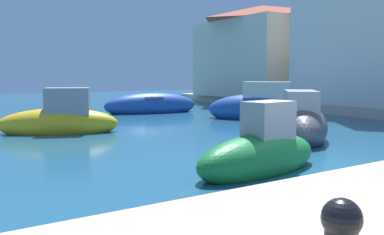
# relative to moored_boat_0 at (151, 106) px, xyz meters

# --- Properties ---
(ground) EXTENTS (80.00, 80.00, 0.00)m
(ground) POSITION_rel_moored_boat_0_xyz_m (-2.93, -13.26, -0.38)
(ground) COLOR #1E5170
(moored_boat_0) EXTENTS (5.20, 2.32, 1.37)m
(moored_boat_0) POSITION_rel_moored_boat_0_xyz_m (0.00, 0.00, 0.00)
(moored_boat_0) COLOR #1E479E
(moored_boat_0) RESTS_ON ground
(moored_boat_1) EXTENTS (4.32, 4.61, 2.04)m
(moored_boat_1) POSITION_rel_moored_boat_0_xyz_m (2.79, -5.47, 0.14)
(moored_boat_1) COLOR #1E479E
(moored_boat_1) RESTS_ON ground
(moored_boat_2) EXTENTS (4.26, 2.73, 1.83)m
(moored_boat_2) POSITION_rel_moored_boat_0_xyz_m (-6.08, -5.07, 0.07)
(moored_boat_2) COLOR gold
(moored_boat_2) RESTS_ON ground
(moored_boat_3) EXTENTS (4.18, 4.41, 1.87)m
(moored_boat_3) POSITION_rel_moored_boat_0_xyz_m (0.06, -10.39, 0.10)
(moored_boat_3) COLOR #3F3F47
(moored_boat_3) RESTS_ON ground
(moored_boat_7) EXTENTS (3.55, 1.65, 1.71)m
(moored_boat_7) POSITION_rel_moored_boat_0_xyz_m (-4.03, -13.14, 0.00)
(moored_boat_7) COLOR #197233
(moored_boat_7) RESTS_ON ground
(waterfront_building_annex) EXTENTS (6.84, 8.52, 6.34)m
(waterfront_building_annex) POSITION_rel_moored_boat_0_xyz_m (10.07, 2.60, 3.35)
(waterfront_building_annex) COLOR beige
(waterfront_building_annex) RESTS_ON quay_promenade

